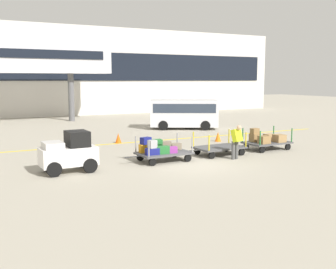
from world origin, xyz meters
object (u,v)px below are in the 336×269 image
at_px(safety_cone_far, 218,137).
at_px(baggage_handler, 236,140).
at_px(baggage_cart_lead, 161,150).
at_px(safety_cone_near, 118,138).
at_px(shuttle_van, 184,112).
at_px(baggage_cart_tail, 267,140).
at_px(baggage_tug, 69,153).
at_px(baggage_cart_middle, 219,148).

bearing_deg(safety_cone_far, baggage_handler, -115.03).
xyz_separation_m(baggage_cart_lead, safety_cone_near, (0.05, 5.63, -0.24)).
relative_size(shuttle_van, safety_cone_near, 9.32).
bearing_deg(baggage_cart_tail, baggage_tug, -177.51).
distance_m(baggage_cart_tail, safety_cone_far, 3.45).
relative_size(shuttle_van, safety_cone_far, 9.32).
xyz_separation_m(safety_cone_near, safety_cone_far, (5.34, -2.05, 0.00)).
xyz_separation_m(baggage_handler, safety_cone_far, (2.20, 4.71, -0.59)).
relative_size(baggage_cart_tail, baggage_handler, 1.94).
xyz_separation_m(shuttle_van, safety_cone_near, (-6.50, -4.07, -0.96)).
height_order(baggage_cart_middle, baggage_handler, baggage_handler).
bearing_deg(baggage_cart_tail, shuttle_van, 87.24).
bearing_deg(safety_cone_far, safety_cone_near, 158.96).
bearing_deg(safety_cone_far, baggage_cart_tail, -78.15).
relative_size(baggage_cart_middle, baggage_handler, 1.94).
xyz_separation_m(baggage_tug, safety_cone_far, (9.42, 3.81, -0.48)).
relative_size(safety_cone_near, safety_cone_far, 1.00).
distance_m(baggage_tug, shuttle_van, 14.53).
height_order(baggage_cart_tail, safety_cone_near, baggage_cart_tail).
distance_m(baggage_cart_tail, safety_cone_near, 8.12).
height_order(baggage_cart_lead, baggage_cart_tail, same).
height_order(shuttle_van, safety_cone_far, shuttle_van).
xyz_separation_m(baggage_handler, safety_cone_near, (-3.14, 6.77, -0.59)).
relative_size(baggage_cart_lead, shuttle_van, 0.59).
distance_m(baggage_cart_middle, baggage_cart_tail, 2.99).
distance_m(baggage_cart_lead, baggage_handler, 3.41).
height_order(safety_cone_near, safety_cone_far, same).
height_order(baggage_handler, safety_cone_far, baggage_handler).
bearing_deg(safety_cone_near, baggage_cart_middle, -61.06).
bearing_deg(baggage_cart_lead, safety_cone_near, 89.44).
height_order(baggage_cart_lead, safety_cone_far, baggage_cart_lead).
xyz_separation_m(shuttle_van, safety_cone_far, (-1.16, -6.13, -0.96)).
distance_m(baggage_cart_middle, baggage_handler, 1.33).
relative_size(baggage_cart_lead, baggage_handler, 1.94).
xyz_separation_m(baggage_cart_tail, baggage_handler, (-2.91, -1.35, 0.37)).
distance_m(baggage_tug, baggage_cart_tail, 10.14).
xyz_separation_m(baggage_cart_middle, safety_cone_near, (-3.07, 5.55, -0.07)).
relative_size(baggage_cart_lead, safety_cone_far, 5.51).
bearing_deg(baggage_cart_tail, safety_cone_near, 138.13).
relative_size(baggage_cart_lead, baggage_cart_tail, 1.00).
bearing_deg(safety_cone_far, baggage_tug, -158.01).
distance_m(baggage_handler, safety_cone_near, 7.48).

